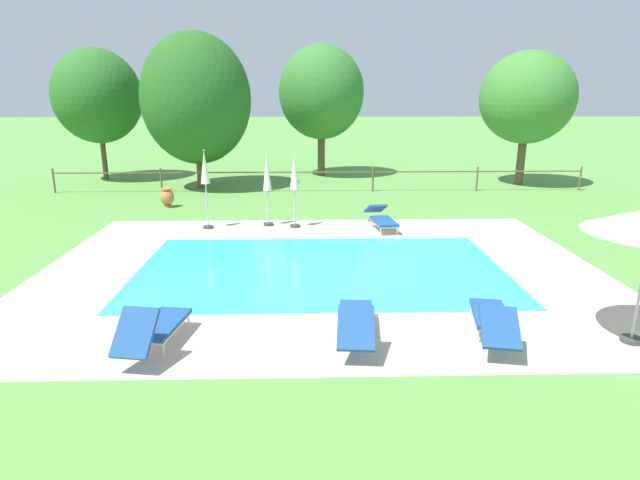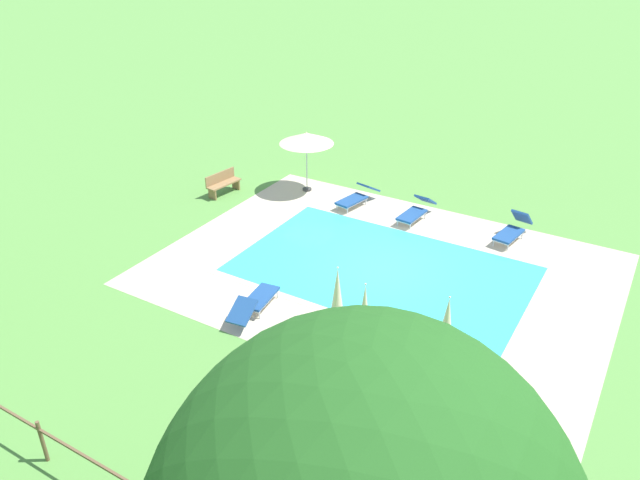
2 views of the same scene
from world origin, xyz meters
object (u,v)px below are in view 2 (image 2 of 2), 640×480
sun_lounger_north_near_steps (255,301)px  sun_lounger_north_end (513,230)px  sun_lounger_north_far (357,197)px  patio_umbrella_open_foreground (307,138)px  patio_umbrella_closed_row_mid_west (337,294)px  wooden_bench_lawn_side (223,183)px  patio_umbrella_closed_row_centre (447,324)px  sun_lounger_north_mid (416,211)px  patio_umbrella_closed_row_west (364,312)px

sun_lounger_north_near_steps → sun_lounger_north_end: bearing=-121.9°
sun_lounger_north_far → patio_umbrella_open_foreground: bearing=-6.1°
patio_umbrella_closed_row_mid_west → wooden_bench_lawn_side: (8.68, -6.23, -1.18)m
patio_umbrella_open_foreground → sun_lounger_north_near_steps: bearing=112.3°
sun_lounger_north_near_steps → wooden_bench_lawn_side: size_ratio=1.38×
wooden_bench_lawn_side → sun_lounger_north_far: bearing=-161.1°
sun_lounger_north_far → patio_umbrella_open_foreground: 2.99m
patio_umbrella_closed_row_centre → patio_umbrella_open_foreground: bearing=-42.9°
patio_umbrella_open_foreground → patio_umbrella_closed_row_mid_west: bearing=126.2°
sun_lounger_north_far → wooden_bench_lawn_side: wooden_bench_lawn_side is taller
sun_lounger_north_far → patio_umbrella_closed_row_mid_west: size_ratio=0.88×
sun_lounger_north_near_steps → sun_lounger_north_mid: sun_lounger_north_mid is taller
patio_umbrella_open_foreground → patio_umbrella_closed_row_mid_west: same height
sun_lounger_north_far → wooden_bench_lawn_side: 5.34m
sun_lounger_north_mid → sun_lounger_north_end: sun_lounger_north_end is taller
patio_umbrella_open_foreground → patio_umbrella_closed_row_west: size_ratio=1.02×
sun_lounger_north_end → wooden_bench_lawn_side: bearing=10.3°
sun_lounger_north_far → patio_umbrella_open_foreground: patio_umbrella_open_foreground is taller
patio_umbrella_open_foreground → patio_umbrella_closed_row_centre: 11.98m
patio_umbrella_closed_row_west → wooden_bench_lawn_side: size_ratio=1.54×
patio_umbrella_open_foreground → patio_umbrella_closed_row_west: patio_umbrella_open_foreground is taller
sun_lounger_north_end → patio_umbrella_open_foreground: bearing=-0.0°
patio_umbrella_closed_row_mid_west → patio_umbrella_closed_row_centre: bearing=-178.7°
sun_lounger_north_mid → sun_lounger_north_end: size_ratio=1.04×
patio_umbrella_closed_row_west → patio_umbrella_closed_row_centre: size_ratio=0.96×
sun_lounger_north_near_steps → sun_lounger_north_mid: bearing=-101.2°
sun_lounger_north_end → patio_umbrella_closed_row_centre: 8.27m
patio_umbrella_closed_row_west → patio_umbrella_closed_row_mid_west: (0.87, -0.25, 0.06)m
sun_lounger_north_mid → patio_umbrella_closed_row_west: size_ratio=0.87×
sun_lounger_north_far → wooden_bench_lawn_side: bearing=18.9°
patio_umbrella_open_foreground → wooden_bench_lawn_side: patio_umbrella_open_foreground is taller
patio_umbrella_closed_row_centre → sun_lounger_north_mid: bearing=-63.2°
patio_umbrella_closed_row_mid_west → patio_umbrella_closed_row_centre: 2.77m
sun_lounger_north_mid → patio_umbrella_closed_row_centre: 8.94m
sun_lounger_north_mid → patio_umbrella_closed_row_mid_west: size_ratio=0.85×
wooden_bench_lawn_side → patio_umbrella_closed_row_west: bearing=145.9°
patio_umbrella_closed_row_west → sun_lounger_north_far: bearing=-61.3°
sun_lounger_north_end → patio_umbrella_closed_row_centre: bearing=94.0°
sun_lounger_north_far → sun_lounger_north_end: 5.83m
patio_umbrella_closed_row_mid_west → wooden_bench_lawn_side: patio_umbrella_closed_row_mid_west is taller
patio_umbrella_closed_row_centre → wooden_bench_lawn_side: bearing=-28.3°
sun_lounger_north_near_steps → wooden_bench_lawn_side: (5.94, -5.97, 0.11)m
sun_lounger_north_near_steps → wooden_bench_lawn_side: 8.43m
patio_umbrella_closed_row_centre → patio_umbrella_closed_row_mid_west: bearing=1.3°
patio_umbrella_closed_row_west → wooden_bench_lawn_side: patio_umbrella_closed_row_west is taller
patio_umbrella_open_foreground → sun_lounger_north_mid: bearing=176.9°
sun_lounger_north_end → wooden_bench_lawn_side: (10.88, 1.97, 0.08)m
patio_umbrella_closed_row_centre → wooden_bench_lawn_side: patio_umbrella_closed_row_centre is taller
patio_umbrella_closed_row_mid_west → sun_lounger_north_far: bearing=-65.5°
sun_lounger_north_near_steps → sun_lounger_north_mid: (-1.52, -7.69, 0.01)m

